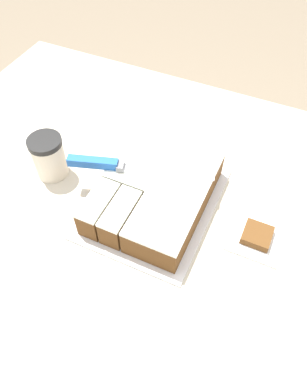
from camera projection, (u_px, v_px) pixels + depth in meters
The scene contains 8 objects.
ground_plane at pixel (148, 337), 1.65m from camera, with size 8.00×8.00×0.00m, color #7F705B.
countertop at pixel (146, 292), 1.28m from camera, with size 1.40×1.10×0.95m.
cake_board at pixel (154, 202), 0.93m from camera, with size 0.29×0.36×0.01m.
cake at pixel (155, 192), 0.90m from camera, with size 0.25×0.32×0.07m.
knife at pixel (112, 165), 0.89m from camera, with size 0.34×0.13×0.02m.
coffee_cup at pixel (49, 157), 0.95m from camera, with size 0.09×0.09×0.12m.
paper_napkin at pixel (256, 238), 0.86m from camera, with size 0.12×0.12×0.01m.
brownie at pixel (257, 235), 0.85m from camera, with size 0.06×0.06×0.02m.
Camera 1 is at (0.25, -0.48, 1.69)m, focal length 35.00 mm.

